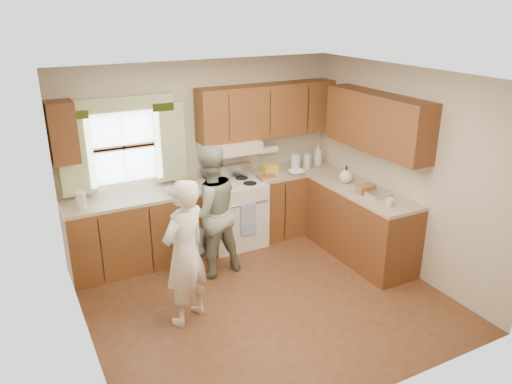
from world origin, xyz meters
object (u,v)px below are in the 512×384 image
woman_left (185,253)px  woman_right (209,211)px  stove (234,212)px  child (196,249)px

woman_left → woman_right: bearing=-154.0°
stove → child: size_ratio=1.22×
woman_right → stove: bearing=-142.8°
woman_right → child: size_ratio=1.87×
stove → child: 1.11m
woman_right → woman_left: bearing=46.4°
stove → woman_right: woman_right is taller
woman_right → child: woman_right is taller
child → stove: bearing=-147.0°
woman_left → child: 0.85m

